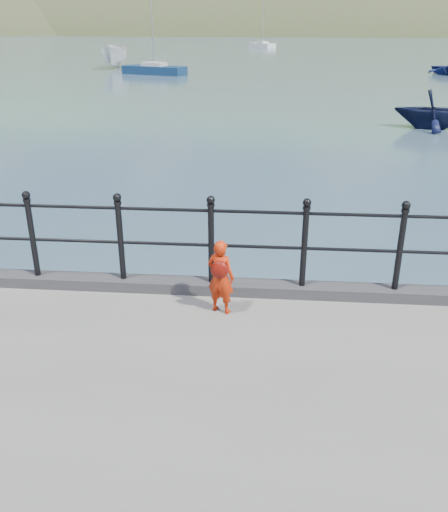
# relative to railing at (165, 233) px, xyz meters

# --- Properties ---
(ground) EXTENTS (600.00, 600.00, 0.00)m
(ground) POSITION_rel_railing_xyz_m (-0.00, 0.15, -1.82)
(ground) COLOR #2D4251
(ground) RESTS_ON ground
(kerb) EXTENTS (60.00, 0.30, 0.15)m
(kerb) POSITION_rel_railing_xyz_m (-0.00, -0.00, -0.75)
(kerb) COLOR #28282B
(kerb) RESTS_ON quay
(railing) EXTENTS (18.11, 0.11, 1.20)m
(railing) POSITION_rel_railing_xyz_m (0.00, 0.00, 0.00)
(railing) COLOR black
(railing) RESTS_ON kerb
(far_shore) EXTENTS (830.00, 200.00, 156.00)m
(far_shore) POSITION_rel_railing_xyz_m (38.34, 239.56, -24.39)
(far_shore) COLOR #333A21
(far_shore) RESTS_ON ground
(child) EXTENTS (0.41, 0.35, 0.96)m
(child) POSITION_rel_railing_xyz_m (0.77, -0.53, -0.33)
(child) COLOR red
(child) RESTS_ON quay
(launch_white) EXTENTS (2.80, 6.04, 2.26)m
(launch_white) POSITION_rel_railing_xyz_m (-13.95, 47.79, -0.70)
(launch_white) COLOR white
(launch_white) RESTS_ON ground
(launch_navy) EXTENTS (3.58, 3.24, 1.64)m
(launch_navy) POSITION_rel_railing_xyz_m (8.20, 18.08, -1.00)
(launch_navy) COLOR black
(launch_navy) RESTS_ON ground
(sailboat_deep) EXTENTS (4.65, 5.63, 8.47)m
(sailboat_deep) POSITION_rel_railing_xyz_m (-0.74, 92.11, -1.48)
(sailboat_deep) COLOR white
(sailboat_deep) RESTS_ON ground
(sailboat_port) EXTENTS (5.84, 3.56, 8.13)m
(sailboat_port) POSITION_rel_railing_xyz_m (-8.95, 42.07, -1.48)
(sailboat_port) COLOR #112C4E
(sailboat_port) RESTS_ON ground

